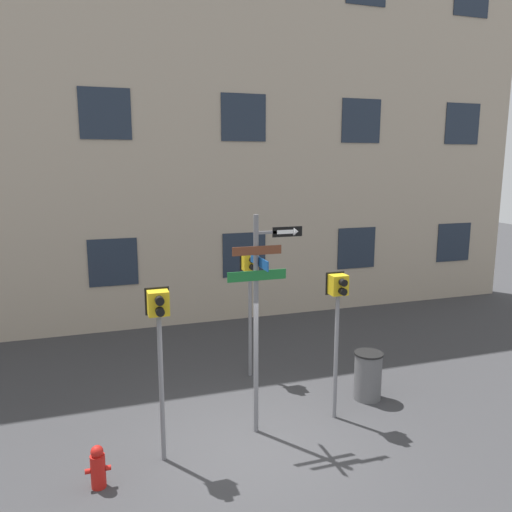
% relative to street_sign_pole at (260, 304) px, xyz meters
% --- Properties ---
extents(ground_plane, '(60.00, 60.00, 0.00)m').
position_rel_street_sign_pole_xyz_m(ground_plane, '(-0.28, -0.58, -2.48)').
color(ground_plane, '#38383A').
extents(building_facade, '(24.00, 0.63, 12.60)m').
position_rel_street_sign_pole_xyz_m(building_facade, '(-0.28, 7.00, 3.82)').
color(building_facade, tan).
rests_on(building_facade, ground_plane).
extents(street_sign_pole, '(1.40, 0.95, 4.08)m').
position_rel_street_sign_pole_xyz_m(street_sign_pole, '(0.00, 0.00, 0.00)').
color(street_sign_pole, slate).
rests_on(street_sign_pole, ground_plane).
extents(pedestrian_signal_left, '(0.39, 0.40, 2.99)m').
position_rel_street_sign_pole_xyz_m(pedestrian_signal_left, '(-1.84, -0.38, -0.13)').
color(pedestrian_signal_left, slate).
rests_on(pedestrian_signal_left, ground_plane).
extents(pedestrian_signal_right, '(0.38, 0.40, 2.92)m').
position_rel_street_sign_pole_xyz_m(pedestrian_signal_right, '(1.57, 0.02, -0.20)').
color(pedestrian_signal_right, slate).
rests_on(pedestrian_signal_right, ground_plane).
extents(pedestrian_signal_across, '(0.40, 0.40, 2.95)m').
position_rel_street_sign_pole_xyz_m(pedestrian_signal_across, '(0.58, 2.43, -0.17)').
color(pedestrian_signal_across, slate).
rests_on(pedestrian_signal_across, ground_plane).
extents(fire_hydrant, '(0.39, 0.23, 0.70)m').
position_rel_street_sign_pole_xyz_m(fire_hydrant, '(-2.90, -0.79, -2.14)').
color(fire_hydrant, red).
rests_on(fire_hydrant, ground_plane).
extents(trash_bin, '(0.61, 0.61, 1.03)m').
position_rel_street_sign_pole_xyz_m(trash_bin, '(2.60, 0.53, -1.96)').
color(trash_bin, '#59595B').
rests_on(trash_bin, ground_plane).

